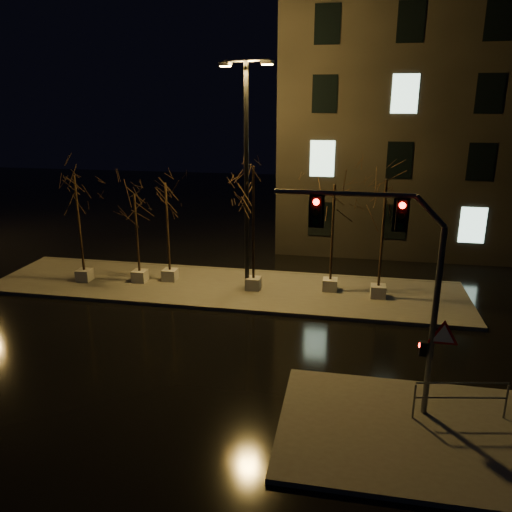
# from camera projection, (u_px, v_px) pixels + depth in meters

# --- Properties ---
(ground) EXTENTS (90.00, 90.00, 0.00)m
(ground) POSITION_uv_depth(u_px,v_px,m) (183.00, 348.00, 17.77)
(ground) COLOR black
(ground) RESTS_ON ground
(median) EXTENTS (22.00, 5.00, 0.15)m
(median) POSITION_uv_depth(u_px,v_px,m) (224.00, 287.00, 23.38)
(median) COLOR #494641
(median) RESTS_ON ground
(sidewalk_corner) EXTENTS (7.00, 5.00, 0.15)m
(sidewalk_corner) POSITION_uv_depth(u_px,v_px,m) (412.00, 432.00, 13.13)
(sidewalk_corner) COLOR #494641
(sidewalk_corner) RESTS_ON ground
(building) EXTENTS (25.00, 12.00, 15.00)m
(building) POSITION_uv_depth(u_px,v_px,m) (497.00, 118.00, 29.97)
(building) COLOR black
(building) RESTS_ON ground
(tree_0) EXTENTS (1.80, 1.80, 5.20)m
(tree_0) POSITION_uv_depth(u_px,v_px,m) (77.00, 200.00, 22.94)
(tree_0) COLOR #A6A39B
(tree_0) RESTS_ON median
(tree_1) EXTENTS (1.80, 1.80, 4.32)m
(tree_1) POSITION_uv_depth(u_px,v_px,m) (135.00, 214.00, 23.00)
(tree_1) COLOR #A6A39B
(tree_1) RESTS_ON median
(tree_2) EXTENTS (1.80, 1.80, 4.85)m
(tree_2) POSITION_uv_depth(u_px,v_px,m) (166.00, 205.00, 23.04)
(tree_2) COLOR #A6A39B
(tree_2) RESTS_ON median
(tree_3) EXTENTS (1.80, 1.80, 5.78)m
(tree_3) POSITION_uv_depth(u_px,v_px,m) (253.00, 195.00, 21.71)
(tree_3) COLOR #A6A39B
(tree_3) RESTS_ON median
(tree_4) EXTENTS (1.80, 1.80, 4.98)m
(tree_4) POSITION_uv_depth(u_px,v_px,m) (333.00, 209.00, 21.71)
(tree_4) COLOR #A6A39B
(tree_4) RESTS_ON median
(tree_5) EXTENTS (1.80, 1.80, 5.33)m
(tree_5) POSITION_uv_depth(u_px,v_px,m) (385.00, 207.00, 20.85)
(tree_5) COLOR #A6A39B
(tree_5) RESTS_ON median
(traffic_signal_mast) EXTENTS (4.99, 0.24, 6.09)m
(traffic_signal_mast) POSITION_uv_depth(u_px,v_px,m) (399.00, 274.00, 12.86)
(traffic_signal_mast) COLOR #55575C
(traffic_signal_mast) RESTS_ON sidewalk_corner
(streetlight_main) EXTENTS (2.42, 1.06, 9.90)m
(streetlight_main) POSITION_uv_depth(u_px,v_px,m) (246.00, 164.00, 21.34)
(streetlight_main) COLOR black
(streetlight_main) RESTS_ON median
(guard_rail_a) EXTENTS (2.50, 0.50, 1.09)m
(guard_rail_a) POSITION_uv_depth(u_px,v_px,m) (461.00, 395.00, 13.39)
(guard_rail_a) COLOR #55575C
(guard_rail_a) RESTS_ON sidewalk_corner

